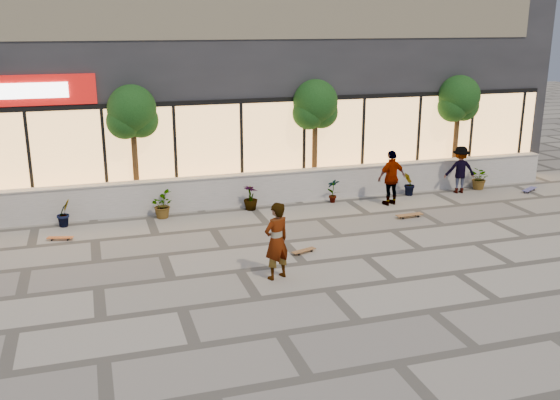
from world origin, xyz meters
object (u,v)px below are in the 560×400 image
object	(u,v)px
tree_midwest	(132,115)
skater_right_far	(460,170)
tree_east	(459,101)
skateboard_center	(304,251)
skateboard_left	(60,238)
skateboard_right_near	(409,215)
skateboard_right_far	(529,189)
skater_center	(276,241)
tree_mideast	(315,107)
skater_right_near	(392,178)

from	to	relation	value
tree_midwest	skater_right_far	size ratio (longest dim) A/B	2.39
tree_east	skateboard_center	distance (m)	9.90
tree_east	skateboard_center	bearing A→B (deg)	-145.24
tree_midwest	skateboard_left	size ratio (longest dim) A/B	5.40
tree_midwest	tree_east	size ratio (longest dim) A/B	1.00
skateboard_right_near	skateboard_right_far	size ratio (longest dim) A/B	1.07
skater_center	skateboard_right_far	size ratio (longest dim) A/B	2.23
tree_east	skateboard_right_far	size ratio (longest dim) A/B	4.77
skater_right_far	tree_east	bearing A→B (deg)	-101.57
tree_midwest	skater_center	world-z (taller)	tree_midwest
tree_mideast	skateboard_right_far	xyz separation A→B (m)	(7.30, -2.04, -2.90)
tree_midwest	skater_center	distance (m)	7.50
skateboard_center	skater_center	bearing A→B (deg)	-150.05
skateboard_center	skateboard_right_far	xyz separation A→B (m)	(9.57, 3.35, 0.01)
skateboard_center	tree_mideast	bearing A→B (deg)	47.57
skater_right_far	skateboard_center	world-z (taller)	skater_right_far
tree_east	skater_right_far	xyz separation A→B (m)	(-0.65, -1.40, -2.17)
tree_midwest	tree_mideast	world-z (taller)	same
tree_midwest	tree_east	xyz separation A→B (m)	(11.50, 0.00, 0.00)
skateboard_center	skateboard_right_near	bearing A→B (deg)	5.35
skater_center	skater_right_far	world-z (taller)	skater_center
skater_center	tree_mideast	bearing A→B (deg)	-139.38
tree_midwest	skateboard_right_far	distance (m)	13.77
tree_east	skateboard_right_near	size ratio (longest dim) A/B	4.47
skater_right_near	tree_east	bearing A→B (deg)	-162.31
skateboard_center	skateboard_right_near	size ratio (longest dim) A/B	0.81
skateboard_center	skateboard_left	world-z (taller)	skateboard_left
skater_center	skater_right_far	size ratio (longest dim) A/B	1.12
skater_center	skateboard_left	bearing A→B (deg)	-63.48
tree_midwest	skateboard_center	bearing A→B (deg)	-55.34
tree_midwest	skateboard_right_near	world-z (taller)	tree_midwest
skater_right_near	skateboard_center	xyz separation A→B (m)	(-4.17, -3.35, -0.83)
skater_center	skater_right_near	world-z (taller)	skater_center
skateboard_right_near	skater_center	bearing A→B (deg)	-151.78
skateboard_left	skateboard_right_near	world-z (taller)	skateboard_right_near
skater_right_near	skater_right_far	bearing A→B (deg)	-179.60
skateboard_right_far	skateboard_center	bearing A→B (deg)	169.57
skateboard_left	skater_right_near	bearing A→B (deg)	17.52
skater_right_near	skateboard_left	world-z (taller)	skater_right_near
skateboard_right_far	tree_east	bearing A→B (deg)	101.68
tree_mideast	tree_east	distance (m)	5.50
skater_right_near	skateboard_right_far	xyz separation A→B (m)	(5.40, -0.00, -0.82)
skateboard_right_far	skater_right_near	bearing A→B (deg)	150.26
skater_right_near	skateboard_right_near	xyz separation A→B (m)	(-0.09, -1.46, -0.81)
skateboard_center	skateboard_left	bearing A→B (deg)	134.67
tree_mideast	skateboard_center	distance (m)	6.54
tree_east	skater_right_near	size ratio (longest dim) A/B	2.18
skater_right_far	tree_mideast	bearing A→B (deg)	-2.81
skater_right_near	tree_midwest	bearing A→B (deg)	-26.33
skateboard_right_near	tree_midwest	bearing A→B (deg)	152.27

